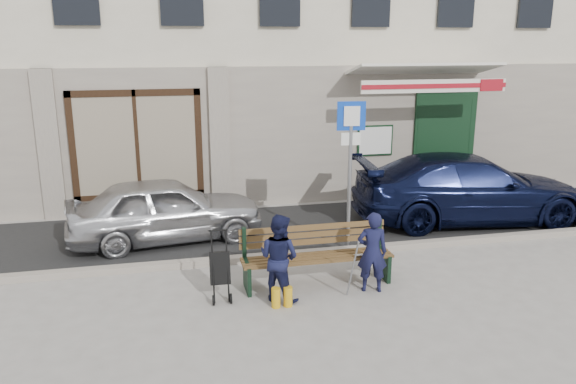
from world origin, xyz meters
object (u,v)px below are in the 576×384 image
object	(u,v)px
parking_sign	(350,152)
woman	(279,258)
car_silver	(166,209)
car_navy	(469,188)
stroller	(220,270)
bench	(314,257)
man	(372,252)

from	to	relation	value
parking_sign	woman	xyz separation A→B (m)	(-1.67, -1.76, -1.17)
car_silver	car_navy	world-z (taller)	car_navy
car_navy	stroller	size ratio (longest dim) A/B	4.73
car_navy	parking_sign	xyz separation A→B (m)	(-3.07, -1.12, 1.12)
bench	man	distance (m)	0.92
man	stroller	world-z (taller)	man
parking_sign	car_navy	bearing A→B (deg)	25.17
man	woman	size ratio (longest dim) A/B	0.96
car_navy	woman	xyz separation A→B (m)	(-4.73, -2.88, -0.05)
car_silver	stroller	distance (m)	2.89
bench	stroller	distance (m)	1.52
car_navy	parking_sign	distance (m)	3.45
car_silver	man	distance (m)	4.29
car_silver	car_navy	size ratio (longest dim) A/B	0.74
stroller	car_silver	bearing A→B (deg)	106.96
parking_sign	woman	distance (m)	2.69
bench	stroller	bearing A→B (deg)	-172.61
car_navy	man	size ratio (longest dim) A/B	3.89
man	stroller	distance (m)	2.32
car_navy	bench	bearing A→B (deg)	126.84
parking_sign	man	size ratio (longest dim) A/B	2.16
man	woman	distance (m)	1.45
man	stroller	size ratio (longest dim) A/B	1.22
bench	woman	size ratio (longest dim) A/B	1.81
stroller	parking_sign	bearing A→B (deg)	33.44
car_navy	man	xyz separation A→B (m)	(-3.28, -2.89, -0.08)
car_silver	bench	size ratio (longest dim) A/B	1.53
car_navy	bench	world-z (taller)	car_navy
man	stroller	xyz separation A→B (m)	(-2.30, 0.23, -0.17)
parking_sign	woman	world-z (taller)	parking_sign
stroller	car_navy	bearing A→B (deg)	27.45
car_silver	man	world-z (taller)	man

